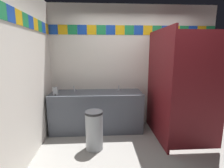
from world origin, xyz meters
TOP-DOWN VIEW (x-y plane):
  - ground_plane at (0.00, 0.00)m, footprint 8.05×8.05m
  - wall_back at (0.00, 1.46)m, footprint 3.66×0.09m
  - wall_side at (-1.87, -0.00)m, footprint 0.09×2.84m
  - vanity_counter at (-0.82, 1.11)m, footprint 1.91×0.62m
  - faucet_left at (-1.30, 1.20)m, footprint 0.04×0.10m
  - faucet_right at (-0.35, 1.20)m, footprint 0.04×0.10m
  - soap_dispenser at (-1.62, 0.92)m, footprint 0.09×0.09m
  - stall_divider at (0.55, 0.50)m, footprint 0.92×1.34m
  - toilet at (0.85, 1.02)m, footprint 0.39×0.49m
  - trash_bin at (-0.85, 0.36)m, footprint 0.31×0.31m

SIDE VIEW (x-z plane):
  - ground_plane at x=0.00m, z-range 0.00..0.00m
  - toilet at x=0.85m, z-range -0.07..0.67m
  - trash_bin at x=-0.85m, z-range 0.00..0.69m
  - vanity_counter at x=-0.82m, z-range 0.01..0.85m
  - faucet_left at x=-1.30m, z-range 0.82..0.96m
  - faucet_right at x=-0.35m, z-range 0.82..0.96m
  - soap_dispenser at x=-1.62m, z-range 0.84..1.00m
  - stall_divider at x=0.55m, z-range 0.00..2.09m
  - wall_back at x=0.00m, z-range 0.01..2.68m
  - wall_side at x=-1.87m, z-range 0.01..2.68m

